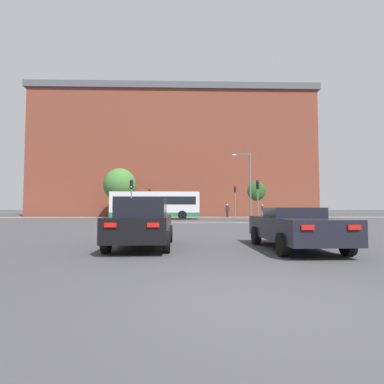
{
  "coord_description": "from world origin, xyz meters",
  "views": [
    {
      "loc": [
        -1.08,
        -4.17,
        1.31
      ],
      "look_at": [
        -0.18,
        30.77,
        3.16
      ],
      "focal_mm": 28.0,
      "sensor_mm": 36.0,
      "label": 1
    }
  ],
  "objects_px": {
    "car_saloon_left": "(142,223)",
    "traffic_light_near_left": "(131,193)",
    "traffic_light_far_left": "(149,198)",
    "traffic_light_near_right": "(258,194)",
    "street_lamp_junction": "(247,179)",
    "car_roadster_right": "(295,227)",
    "bus_crossing_lead": "(155,205)",
    "traffic_light_far_right": "(235,196)",
    "pedestrian_waiting": "(262,210)",
    "pedestrian_walking_west": "(125,211)",
    "pedestrian_walking_east": "(227,209)"
  },
  "relations": [
    {
      "from": "traffic_light_near_right",
      "to": "traffic_light_near_left",
      "type": "bearing_deg",
      "value": -177.0
    },
    {
      "from": "car_saloon_left",
      "to": "pedestrian_walking_east",
      "type": "bearing_deg",
      "value": 75.85
    },
    {
      "from": "bus_crossing_lead",
      "to": "traffic_light_near_right",
      "type": "bearing_deg",
      "value": 55.14
    },
    {
      "from": "bus_crossing_lead",
      "to": "pedestrian_walking_west",
      "type": "relative_size",
      "value": 6.24
    },
    {
      "from": "car_saloon_left",
      "to": "pedestrian_walking_west",
      "type": "relative_size",
      "value": 2.74
    },
    {
      "from": "traffic_light_near_left",
      "to": "traffic_light_near_right",
      "type": "relative_size",
      "value": 0.99
    },
    {
      "from": "car_saloon_left",
      "to": "traffic_light_near_right",
      "type": "relative_size",
      "value": 1.15
    },
    {
      "from": "traffic_light_far_right",
      "to": "traffic_light_near_right",
      "type": "height_order",
      "value": "traffic_light_far_right"
    },
    {
      "from": "bus_crossing_lead",
      "to": "pedestrian_walking_east",
      "type": "xyz_separation_m",
      "value": [
        9.3,
        6.52,
        -0.58
      ]
    },
    {
      "from": "traffic_light_far_right",
      "to": "pedestrian_walking_east",
      "type": "distance_m",
      "value": 2.1
    },
    {
      "from": "pedestrian_waiting",
      "to": "pedestrian_walking_west",
      "type": "height_order",
      "value": "pedestrian_waiting"
    },
    {
      "from": "bus_crossing_lead",
      "to": "car_roadster_right",
      "type": "bearing_deg",
      "value": 15.1
    },
    {
      "from": "traffic_light_far_left",
      "to": "pedestrian_walking_west",
      "type": "distance_m",
      "value": 3.8
    },
    {
      "from": "car_saloon_left",
      "to": "pedestrian_waiting",
      "type": "distance_m",
      "value": 34.51
    },
    {
      "from": "car_saloon_left",
      "to": "traffic_light_near_left",
      "type": "relative_size",
      "value": 1.16
    },
    {
      "from": "traffic_light_near_right",
      "to": "pedestrian_waiting",
      "type": "relative_size",
      "value": 2.18
    },
    {
      "from": "car_roadster_right",
      "to": "car_saloon_left",
      "type": "bearing_deg",
      "value": 170.67
    },
    {
      "from": "car_saloon_left",
      "to": "car_roadster_right",
      "type": "xyz_separation_m",
      "value": [
        4.91,
        -0.69,
        -0.11
      ]
    },
    {
      "from": "traffic_light_near_right",
      "to": "pedestrian_waiting",
      "type": "xyz_separation_m",
      "value": [
        4.25,
        14.57,
        -1.57
      ]
    },
    {
      "from": "traffic_light_near_left",
      "to": "pedestrian_walking_west",
      "type": "distance_m",
      "value": 14.79
    },
    {
      "from": "car_roadster_right",
      "to": "pedestrian_walking_west",
      "type": "bearing_deg",
      "value": 108.69
    },
    {
      "from": "traffic_light_near_right",
      "to": "traffic_light_far_right",
      "type": "bearing_deg",
      "value": 89.17
    },
    {
      "from": "car_saloon_left",
      "to": "car_roadster_right",
      "type": "distance_m",
      "value": 4.96
    },
    {
      "from": "traffic_light_near_left",
      "to": "traffic_light_near_right",
      "type": "xyz_separation_m",
      "value": [
        11.64,
        0.61,
        0.02
      ]
    },
    {
      "from": "bus_crossing_lead",
      "to": "traffic_light_far_right",
      "type": "distance_m",
      "value": 12.29
    },
    {
      "from": "pedestrian_walking_east",
      "to": "pedestrian_walking_west",
      "type": "distance_m",
      "value": 14.12
    },
    {
      "from": "traffic_light_far_right",
      "to": "street_lamp_junction",
      "type": "bearing_deg",
      "value": -92.64
    },
    {
      "from": "traffic_light_near_right",
      "to": "pedestrian_walking_east",
      "type": "height_order",
      "value": "traffic_light_near_right"
    },
    {
      "from": "street_lamp_junction",
      "to": "car_saloon_left",
      "type": "bearing_deg",
      "value": -110.86
    },
    {
      "from": "traffic_light_near_right",
      "to": "street_lamp_junction",
      "type": "height_order",
      "value": "street_lamp_junction"
    },
    {
      "from": "bus_crossing_lead",
      "to": "street_lamp_junction",
      "type": "height_order",
      "value": "street_lamp_junction"
    },
    {
      "from": "car_saloon_left",
      "to": "pedestrian_waiting",
      "type": "bearing_deg",
      "value": 67.86
    },
    {
      "from": "pedestrian_waiting",
      "to": "pedestrian_walking_east",
      "type": "height_order",
      "value": "pedestrian_walking_east"
    },
    {
      "from": "traffic_light_near_left",
      "to": "traffic_light_far_left",
      "type": "height_order",
      "value": "traffic_light_far_left"
    },
    {
      "from": "traffic_light_near_left",
      "to": "street_lamp_junction",
      "type": "distance_m",
      "value": 12.16
    },
    {
      "from": "traffic_light_far_right",
      "to": "pedestrian_walking_west",
      "type": "distance_m",
      "value": 15.34
    },
    {
      "from": "car_saloon_left",
      "to": "bus_crossing_lead",
      "type": "xyz_separation_m",
      "value": [
        -1.94,
        24.69,
        0.88
      ]
    },
    {
      "from": "car_roadster_right",
      "to": "bus_crossing_lead",
      "type": "bearing_deg",
      "value": 103.74
    },
    {
      "from": "traffic_light_near_left",
      "to": "car_saloon_left",
      "type": "bearing_deg",
      "value": -78.75
    },
    {
      "from": "traffic_light_near_left",
      "to": "pedestrian_waiting",
      "type": "relative_size",
      "value": 2.16
    },
    {
      "from": "traffic_light_far_right",
      "to": "traffic_light_far_left",
      "type": "xyz_separation_m",
      "value": [
        -11.84,
        -0.22,
        -0.24
      ]
    },
    {
      "from": "traffic_light_far_left",
      "to": "traffic_light_near_right",
      "type": "bearing_deg",
      "value": -48.86
    },
    {
      "from": "pedestrian_walking_west",
      "to": "pedestrian_waiting",
      "type": "bearing_deg",
      "value": 113.31
    },
    {
      "from": "pedestrian_waiting",
      "to": "pedestrian_walking_west",
      "type": "bearing_deg",
      "value": 113.69
    },
    {
      "from": "traffic_light_near_left",
      "to": "pedestrian_walking_west",
      "type": "bearing_deg",
      "value": 103.31
    },
    {
      "from": "car_saloon_left",
      "to": "traffic_light_near_left",
      "type": "distance_m",
      "value": 17.41
    },
    {
      "from": "traffic_light_near_right",
      "to": "pedestrian_walking_east",
      "type": "xyz_separation_m",
      "value": [
        -0.9,
        13.62,
        -1.52
      ]
    },
    {
      "from": "traffic_light_near_right",
      "to": "street_lamp_junction",
      "type": "bearing_deg",
      "value": 94.68
    },
    {
      "from": "traffic_light_far_left",
      "to": "pedestrian_walking_east",
      "type": "height_order",
      "value": "traffic_light_far_left"
    },
    {
      "from": "traffic_light_far_left",
      "to": "car_saloon_left",
      "type": "bearing_deg",
      "value": -83.76
    }
  ]
}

